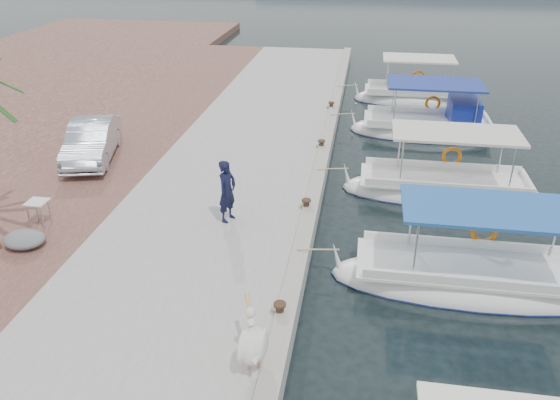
# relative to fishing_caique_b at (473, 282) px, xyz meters

# --- Properties ---
(ground) EXTENTS (400.00, 400.00, 0.00)m
(ground) POSITION_rel_fishing_caique_b_xyz_m (-4.13, 1.00, -0.12)
(ground) COLOR black
(ground) RESTS_ON ground
(concrete_quay) EXTENTS (6.00, 40.00, 0.50)m
(concrete_quay) POSITION_rel_fishing_caique_b_xyz_m (-7.13, 6.00, 0.13)
(concrete_quay) COLOR #989792
(concrete_quay) RESTS_ON ground
(quay_curb) EXTENTS (0.44, 40.00, 0.12)m
(quay_curb) POSITION_rel_fishing_caique_b_xyz_m (-4.35, 6.00, 0.44)
(quay_curb) COLOR gray
(quay_curb) RESTS_ON concrete_quay
(cobblestone_strip) EXTENTS (4.00, 40.00, 0.50)m
(cobblestone_strip) POSITION_rel_fishing_caique_b_xyz_m (-12.13, 6.00, 0.13)
(cobblestone_strip) COLOR brown
(cobblestone_strip) RESTS_ON ground
(fishing_caique_b) EXTENTS (7.08, 2.22, 2.83)m
(fishing_caique_b) POSITION_rel_fishing_caique_b_xyz_m (0.00, 0.00, 0.00)
(fishing_caique_b) COLOR white
(fishing_caique_b) RESTS_ON ground
(fishing_caique_c) EXTENTS (6.68, 2.19, 2.83)m
(fishing_caique_c) POSITION_rel_fishing_caique_b_xyz_m (-0.20, 5.19, 0.00)
(fishing_caique_c) COLOR white
(fishing_caique_c) RESTS_ON ground
(fishing_caique_d) EXTENTS (6.49, 2.59, 2.83)m
(fishing_caique_d) POSITION_rel_fishing_caique_b_xyz_m (-0.19, 11.22, 0.07)
(fishing_caique_d) COLOR white
(fishing_caique_d) RESTS_ON ground
(fishing_caique_e) EXTENTS (5.84, 2.30, 2.83)m
(fishing_caique_e) POSITION_rel_fishing_caique_b_xyz_m (-0.62, 15.98, 0.00)
(fishing_caique_e) COLOR white
(fishing_caique_e) RESTS_ON ground
(mooring_bollards) EXTENTS (0.28, 20.28, 0.33)m
(mooring_bollards) POSITION_rel_fishing_caique_b_xyz_m (-4.48, 2.50, 0.57)
(mooring_bollards) COLOR black
(mooring_bollards) RESTS_ON concrete_quay
(pelican) EXTENTS (0.71, 1.44, 1.11)m
(pelican) POSITION_rel_fishing_caique_b_xyz_m (-4.74, -4.07, 0.95)
(pelican) COLOR tan
(pelican) RESTS_ON concrete_quay
(fisherman) EXTENTS (0.64, 0.78, 1.82)m
(fisherman) POSITION_rel_fishing_caique_b_xyz_m (-6.61, 1.52, 1.29)
(fisherman) COLOR black
(fisherman) RESTS_ON concrete_quay
(parked_car) EXTENTS (2.44, 4.35, 1.36)m
(parked_car) POSITION_rel_fishing_caique_b_xyz_m (-12.51, 5.22, 1.05)
(parked_car) COLOR #ADB6C6
(parked_car) RESTS_ON cobblestone_strip
(tarp_bundle) EXTENTS (1.10, 0.90, 0.40)m
(tarp_bundle) POSITION_rel_fishing_caique_b_xyz_m (-11.56, -0.71, 0.58)
(tarp_bundle) COLOR slate
(tarp_bundle) RESTS_ON cobblestone_strip
(folding_table) EXTENTS (0.55, 0.55, 0.73)m
(folding_table) POSITION_rel_fishing_caique_b_xyz_m (-11.76, 0.42, 0.90)
(folding_table) COLOR silver
(folding_table) RESTS_ON cobblestone_strip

